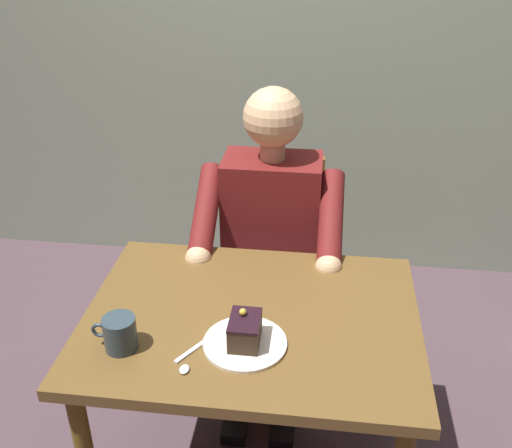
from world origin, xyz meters
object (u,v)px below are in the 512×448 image
cake_slice (247,330)px  coffee_cup (120,333)px  seated_person (269,247)px  dining_table (251,340)px  dessert_spoon (187,361)px  chair (273,257)px

cake_slice → coffee_cup: cake_slice is taller
seated_person → dining_table: bearing=90.0°
seated_person → cake_slice: 0.66m
coffee_cup → dessert_spoon: bearing=169.6°
seated_person → dessert_spoon: (0.14, 0.73, 0.08)m
coffee_cup → dessert_spoon: size_ratio=0.91×
dining_table → cake_slice: cake_slice is taller
chair → dessert_spoon: (0.14, 0.90, 0.23)m
dining_table → dessert_spoon: (0.14, 0.22, 0.10)m
dining_table → coffee_cup: size_ratio=7.83×
dessert_spoon → cake_slice: bearing=-149.0°
seated_person → cake_slice: seated_person is taller
chair → cake_slice: bearing=90.3°
dining_table → chair: chair is taller
dining_table → dessert_spoon: bearing=57.1°
dining_table → chair: bearing=-90.0°
seated_person → coffee_cup: 0.78m
seated_person → chair: bearing=-90.0°
chair → dining_table: bearing=90.0°
chair → dessert_spoon: 0.94m
chair → cake_slice: 0.86m
dining_table → seated_person: (0.00, -0.51, 0.02)m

